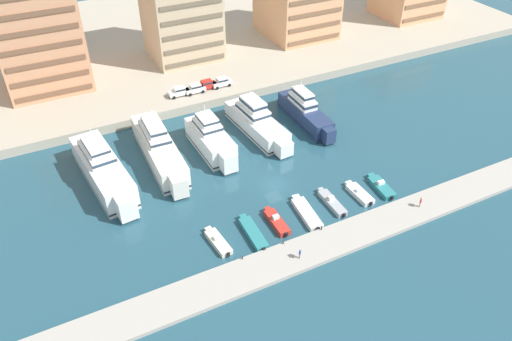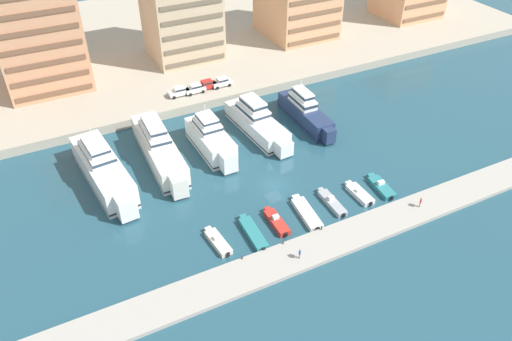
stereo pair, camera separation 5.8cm
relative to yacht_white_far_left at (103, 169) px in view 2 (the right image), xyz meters
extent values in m
plane|color=#234C5B|center=(23.50, -12.51, -2.59)|extent=(400.00, 400.00, 0.00)
cube|color=#ADA38E|center=(23.50, 49.07, -1.71)|extent=(180.00, 70.00, 1.76)
cube|color=#A8A399|center=(23.50, -27.30, -2.30)|extent=(120.00, 5.43, 0.59)
cube|color=white|center=(-0.02, 0.23, -0.49)|extent=(6.57, 18.36, 4.20)
cube|color=white|center=(0.95, -9.80, -0.39)|extent=(2.89, 2.67, 3.57)
cube|color=black|center=(-0.02, 0.23, -1.86)|extent=(6.63, 18.54, 0.24)
cube|color=white|center=(-0.15, 1.57, 2.31)|extent=(4.49, 7.88, 1.40)
cube|color=#233342|center=(-0.15, 1.57, 2.45)|extent=(4.55, 7.96, 0.51)
cube|color=white|center=(-0.15, 1.57, 3.60)|extent=(3.51, 6.15, 1.17)
cube|color=#233342|center=(-0.15, 1.57, 3.71)|extent=(3.55, 6.21, 0.42)
cylinder|color=silver|center=(-0.26, 2.70, 5.08)|extent=(0.16, 0.16, 1.80)
cube|color=white|center=(-0.94, 9.62, -1.44)|extent=(4.19, 1.29, 0.20)
cube|color=silver|center=(9.61, 2.10, -0.67)|extent=(4.98, 19.35, 3.85)
cube|color=silver|center=(9.31, -8.51, -0.57)|extent=(2.50, 2.29, 3.27)
cube|color=#192347|center=(9.61, 2.10, -1.92)|extent=(5.03, 19.54, 0.24)
cube|color=white|center=(9.65, 3.54, 1.93)|extent=(3.69, 8.17, 1.34)
cube|color=#233342|center=(9.65, 3.54, 2.06)|extent=(3.73, 8.25, 0.48)
cube|color=white|center=(9.65, 3.54, 3.24)|extent=(2.88, 6.37, 1.29)
cube|color=#233342|center=(9.65, 3.54, 3.37)|extent=(2.91, 6.44, 0.47)
cylinder|color=silver|center=(9.69, 4.75, 4.79)|extent=(0.16, 0.16, 1.80)
cube|color=silver|center=(9.90, 12.16, -1.53)|extent=(3.79, 1.01, 0.20)
cube|color=white|center=(18.38, 1.02, -0.73)|extent=(4.79, 12.25, 3.72)
cube|color=white|center=(18.52, -6.08, -0.64)|extent=(2.55, 2.32, 3.16)
cube|color=black|center=(18.38, 1.02, -1.94)|extent=(4.84, 12.37, 0.24)
cube|color=white|center=(18.36, 1.93, 1.80)|extent=(3.65, 5.18, 1.36)
cube|color=#233342|center=(18.36, 1.93, 1.94)|extent=(3.70, 5.23, 0.49)
cube|color=white|center=(18.36, 1.93, 3.04)|extent=(2.85, 4.04, 1.11)
cube|color=#233342|center=(18.36, 1.93, 3.15)|extent=(2.88, 4.08, 0.40)
cylinder|color=silver|center=(18.35, 2.70, 4.49)|extent=(0.16, 0.16, 1.80)
cube|color=white|center=(18.25, 7.55, -1.57)|extent=(3.88, 0.98, 0.20)
cube|color=white|center=(28.04, 2.71, -1.10)|extent=(5.78, 15.96, 2.99)
cube|color=white|center=(28.66, -6.16, -1.02)|extent=(2.74, 2.52, 2.54)
cube|color=black|center=(28.04, 2.71, -2.07)|extent=(5.84, 16.12, 0.24)
cube|color=white|center=(27.96, 3.88, 1.12)|extent=(4.11, 6.82, 1.45)
cube|color=#233342|center=(27.96, 3.88, 1.26)|extent=(4.17, 6.89, 0.52)
cube|color=white|center=(27.96, 3.88, 2.59)|extent=(3.21, 5.32, 1.51)
cube|color=#233342|center=(27.96, 3.88, 2.75)|extent=(3.25, 5.37, 0.54)
cylinder|color=silver|center=(27.89, 4.87, 4.25)|extent=(0.16, 0.16, 1.80)
cube|color=white|center=(27.46, 10.97, -1.77)|extent=(4.05, 1.18, 0.20)
cube|color=navy|center=(37.59, 1.66, -1.04)|extent=(3.79, 14.65, 3.10)
cube|color=navy|center=(37.48, -6.45, -0.96)|extent=(2.00, 1.83, 2.64)
cube|color=#192347|center=(37.59, 1.66, -2.05)|extent=(3.83, 14.80, 0.24)
cube|color=white|center=(37.60, 2.76, 1.27)|extent=(2.89, 6.17, 1.51)
cube|color=#233342|center=(37.60, 2.76, 1.42)|extent=(2.93, 6.23, 0.54)
cube|color=white|center=(37.60, 2.76, 2.67)|extent=(2.25, 4.81, 1.30)
cube|color=#233342|center=(37.60, 2.76, 2.80)|extent=(2.28, 4.86, 0.47)
cylinder|color=silver|center=(37.61, 3.68, 4.22)|extent=(0.16, 0.16, 1.80)
cube|color=navy|center=(37.69, 9.41, -1.74)|extent=(3.07, 0.94, 0.20)
cube|color=beige|center=(10.51, -20.52, -2.19)|extent=(2.12, 5.26, 0.80)
cube|color=beige|center=(10.25, -17.64, -2.19)|extent=(0.98, 0.83, 0.68)
cube|color=silver|center=(10.47, -20.14, -1.56)|extent=(0.97, 0.68, 0.46)
cube|color=#283847|center=(10.45, -19.86, -1.49)|extent=(0.84, 0.15, 0.27)
cube|color=black|center=(10.76, -23.26, -2.04)|extent=(0.38, 0.31, 0.60)
cube|color=teal|center=(15.50, -21.16, -2.17)|extent=(2.04, 6.58, 0.85)
cube|color=teal|center=(15.65, -17.55, -2.17)|extent=(1.01, 0.84, 0.72)
cube|color=black|center=(15.36, -24.60, -2.02)|extent=(0.37, 0.29, 0.60)
cube|color=red|center=(19.49, -20.66, -2.16)|extent=(1.75, 5.32, 0.87)
cube|color=red|center=(19.55, -17.69, -2.16)|extent=(0.92, 0.76, 0.74)
cube|color=silver|center=(19.50, -20.27, -1.43)|extent=(0.92, 0.62, 0.57)
cube|color=#283847|center=(19.51, -19.99, -1.35)|extent=(0.82, 0.10, 0.34)
cube|color=black|center=(19.43, -23.49, -2.01)|extent=(0.37, 0.29, 0.60)
cube|color=white|center=(24.32, -20.94, -2.20)|extent=(2.72, 6.92, 0.78)
cube|color=white|center=(24.70, -17.18, -2.20)|extent=(1.21, 1.03, 0.66)
cube|color=black|center=(23.95, -24.47, -2.05)|extent=(0.39, 0.32, 0.60)
cube|color=#9EA3A8|center=(28.93, -20.62, -2.21)|extent=(1.72, 5.97, 0.76)
cube|color=#9EA3A8|center=(29.01, -17.35, -2.21)|extent=(0.88, 0.73, 0.65)
cube|color=silver|center=(28.94, -20.18, -1.54)|extent=(0.88, 0.62, 0.59)
cube|color=#283847|center=(28.95, -19.90, -1.45)|extent=(0.79, 0.10, 0.35)
cube|color=black|center=(28.85, -23.77, -2.06)|extent=(0.37, 0.29, 0.60)
cube|color=white|center=(33.85, -20.81, -2.21)|extent=(1.93, 4.98, 0.76)
cube|color=white|center=(33.82, -17.95, -2.21)|extent=(1.04, 0.85, 0.64)
cube|color=silver|center=(33.84, -20.44, -1.64)|extent=(1.04, 0.61, 0.40)
cube|color=#283847|center=(33.84, -20.16, -1.58)|extent=(0.94, 0.09, 0.24)
cube|color=black|center=(33.88, -23.47, -2.06)|extent=(0.36, 0.28, 0.60)
cube|color=teal|center=(37.85, -20.97, -2.22)|extent=(2.48, 5.50, 0.75)
cube|color=teal|center=(38.16, -17.93, -2.22)|extent=(1.15, 0.98, 0.64)
cube|color=silver|center=(37.89, -20.57, -1.55)|extent=(1.12, 0.71, 0.59)
cube|color=#283847|center=(37.92, -20.29, -1.46)|extent=(0.97, 0.18, 0.35)
cube|color=black|center=(37.56, -23.80, -2.07)|extent=(0.39, 0.32, 0.60)
cube|color=white|center=(19.04, 18.54, -0.11)|extent=(4.10, 1.71, 0.80)
cube|color=white|center=(19.19, 18.54, 0.63)|extent=(2.10, 1.57, 0.68)
cube|color=#1E2833|center=(19.19, 18.54, 0.63)|extent=(2.06, 1.58, 0.37)
cylinder|color=black|center=(17.69, 17.69, -0.51)|extent=(0.64, 0.22, 0.64)
cylinder|color=black|center=(17.69, 19.39, -0.51)|extent=(0.64, 0.22, 0.64)
cylinder|color=black|center=(20.39, 17.69, -0.51)|extent=(0.64, 0.22, 0.64)
cylinder|color=black|center=(20.39, 19.39, -0.51)|extent=(0.64, 0.22, 0.64)
cube|color=white|center=(22.29, 18.29, -0.11)|extent=(4.12, 1.74, 0.80)
cube|color=white|center=(22.44, 18.29, 0.63)|extent=(2.11, 1.58, 0.68)
cube|color=#1E2833|center=(22.44, 18.29, 0.63)|extent=(2.07, 1.59, 0.37)
cylinder|color=black|center=(20.95, 17.42, -0.51)|extent=(0.64, 0.23, 0.64)
cylinder|color=black|center=(20.94, 19.12, -0.51)|extent=(0.64, 0.23, 0.64)
cylinder|color=black|center=(23.65, 17.45, -0.51)|extent=(0.64, 0.23, 0.64)
cylinder|color=black|center=(23.63, 19.15, -0.51)|extent=(0.64, 0.23, 0.64)
cube|color=red|center=(24.87, 18.77, -0.11)|extent=(4.13, 1.78, 0.80)
cube|color=red|center=(25.02, 18.78, 0.63)|extent=(2.13, 1.60, 0.68)
cube|color=#1E2833|center=(25.02, 18.78, 0.63)|extent=(2.09, 1.61, 0.37)
cylinder|color=black|center=(23.53, 17.90, -0.51)|extent=(0.64, 0.23, 0.64)
cylinder|color=black|center=(23.50, 19.60, -0.51)|extent=(0.64, 0.23, 0.64)
cylinder|color=black|center=(26.23, 17.95, -0.51)|extent=(0.64, 0.23, 0.64)
cylinder|color=black|center=(26.20, 19.65, -0.51)|extent=(0.64, 0.23, 0.64)
cube|color=white|center=(28.08, 18.45, -0.11)|extent=(4.14, 1.80, 0.80)
cube|color=white|center=(28.23, 18.45, 0.63)|extent=(2.14, 1.61, 0.68)
cube|color=#1E2833|center=(28.23, 18.45, 0.63)|extent=(2.09, 1.62, 0.37)
cylinder|color=black|center=(26.75, 17.57, -0.51)|extent=(0.65, 0.24, 0.64)
cylinder|color=black|center=(26.71, 19.27, -0.51)|extent=(0.65, 0.24, 0.64)
cylinder|color=black|center=(29.45, 17.63, -0.51)|extent=(0.65, 0.24, 0.64)
cylinder|color=black|center=(29.41, 19.33, -0.51)|extent=(0.65, 0.24, 0.64)
cube|color=tan|center=(-2.74, 36.05, 11.47)|extent=(15.45, 16.79, 24.60)
cube|color=brown|center=(-2.74, 27.55, 0.70)|extent=(14.21, 0.24, 0.90)
cube|color=brown|center=(-2.74, 27.55, 3.78)|extent=(14.21, 0.24, 0.90)
cube|color=brown|center=(-2.74, 27.55, 6.86)|extent=(14.21, 0.24, 0.90)
cube|color=brown|center=(-2.74, 27.55, 9.93)|extent=(14.21, 0.24, 0.90)
cube|color=brown|center=(-2.74, 27.55, 13.01)|extent=(14.21, 0.24, 0.90)
cube|color=brown|center=(-2.74, 27.55, 16.08)|extent=(14.21, 0.24, 0.90)
cube|color=#C6AD89|center=(26.63, 36.01, 11.33)|extent=(14.50, 14.06, 24.32)
cube|color=#6D5F4B|center=(26.63, 28.88, 0.69)|extent=(13.34, 0.24, 0.90)
cube|color=#6D5F4B|center=(26.63, 28.88, 3.73)|extent=(13.34, 0.24, 0.90)
cube|color=#6D5F4B|center=(26.63, 28.88, 6.77)|extent=(13.34, 0.24, 0.90)
cube|color=#6D5F4B|center=(26.63, 28.88, 9.81)|extent=(13.34, 0.24, 0.90)
cube|color=#6D5F4B|center=(26.63, 28.88, 12.85)|extent=(13.34, 0.24, 0.90)
cube|color=brown|center=(55.57, 27.40, 0.70)|extent=(13.87, 0.24, 0.90)
cube|color=brown|center=(55.57, 27.40, 3.78)|extent=(13.87, 0.24, 0.90)
cube|color=brown|center=(55.57, 27.40, 6.85)|extent=(13.87, 0.24, 0.90)
cube|color=brown|center=(55.57, 27.40, 9.92)|extent=(13.87, 0.24, 0.90)
cube|color=brown|center=(88.18, 26.85, 0.85)|extent=(13.44, 0.24, 0.90)
cube|color=brown|center=(88.18, 26.85, 4.22)|extent=(13.44, 0.24, 0.90)
cylinder|color=#7A6B56|center=(18.77, -28.10, -1.60)|extent=(0.13, 0.13, 0.81)
cylinder|color=#7A6B56|center=(18.88, -27.98, -1.60)|extent=(0.13, 0.13, 0.81)
cube|color=#2D4C99|center=(18.83, -28.04, -0.88)|extent=(0.47, 0.48, 0.62)
cylinder|color=#2D4C99|center=(18.64, -28.24, -0.93)|extent=(0.10, 0.10, 0.62)
cylinder|color=#2D4C99|center=(19.01, -27.85, -0.93)|extent=(0.10, 0.10, 0.62)
sphere|color=beige|center=(18.83, -28.04, -0.46)|extent=(0.22, 0.22, 0.22)
cylinder|color=#7A6B56|center=(39.85, -27.18, -1.59)|extent=(0.13, 0.13, 0.82)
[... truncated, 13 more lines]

